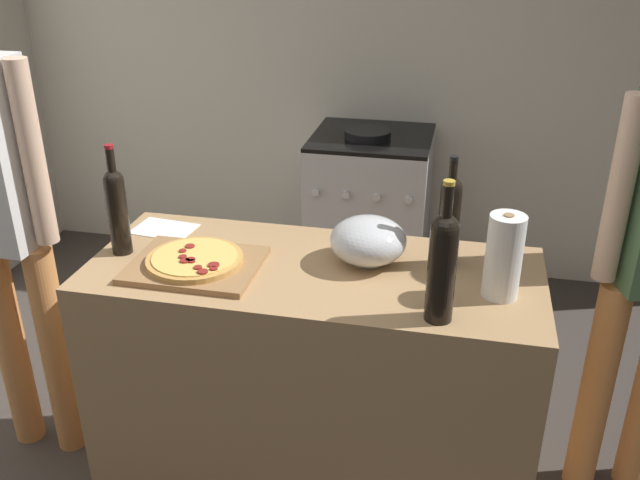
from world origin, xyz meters
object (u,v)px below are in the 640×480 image
at_px(mixing_bowl, 368,241).
at_px(wine_bottle_amber, 117,207).
at_px(paper_towel_roll, 504,257).
at_px(person_in_stripes, 3,206).
at_px(pizza, 195,259).
at_px(wine_bottle_clear, 449,218).
at_px(wine_bottle_green, 442,263).
at_px(stove, 370,215).

height_order(mixing_bowl, wine_bottle_amber, wine_bottle_amber).
xyz_separation_m(paper_towel_roll, person_in_stripes, (-1.66, 0.08, -0.02)).
height_order(pizza, person_in_stripes, person_in_stripes).
distance_m(wine_bottle_clear, person_in_stripes, 1.50).
height_order(pizza, wine_bottle_amber, wine_bottle_amber).
height_order(wine_bottle_green, wine_bottle_amber, wine_bottle_green).
height_order(mixing_bowl, person_in_stripes, person_in_stripes).
relative_size(wine_bottle_green, stove, 0.43).
xyz_separation_m(mixing_bowl, wine_bottle_green, (0.24, -0.30, 0.10)).
relative_size(wine_bottle_clear, wine_bottle_green, 0.89).
relative_size(pizza, stove, 0.32).
relative_size(wine_bottle_clear, wine_bottle_amber, 0.98).
height_order(wine_bottle_clear, stove, wine_bottle_clear).
bearing_deg(mixing_bowl, pizza, -163.36).
xyz_separation_m(wine_bottle_amber, person_in_stripes, (-0.46, 0.05, -0.06)).
distance_m(wine_bottle_green, wine_bottle_amber, 1.06).
bearing_deg(stove, pizza, -101.41).
relative_size(paper_towel_roll, person_in_stripes, 0.15).
bearing_deg(paper_towel_roll, stove, 110.99).
distance_m(pizza, wine_bottle_green, 0.79).
xyz_separation_m(pizza, wine_bottle_clear, (0.77, 0.19, 0.13)).
bearing_deg(wine_bottle_amber, stove, 68.85).
bearing_deg(wine_bottle_amber, person_in_stripes, 174.04).
xyz_separation_m(mixing_bowl, paper_towel_roll, (0.41, -0.13, 0.05)).
bearing_deg(person_in_stripes, pizza, -8.02).
distance_m(pizza, mixing_bowl, 0.55).
distance_m(paper_towel_roll, wine_bottle_amber, 1.21).
bearing_deg(paper_towel_roll, pizza, -178.33).
relative_size(pizza, wine_bottle_green, 0.75).
xyz_separation_m(pizza, wine_bottle_green, (0.76, -0.14, 0.14)).
bearing_deg(wine_bottle_amber, paper_towel_roll, -1.35).
bearing_deg(wine_bottle_green, person_in_stripes, 170.79).
height_order(mixing_bowl, stove, mixing_bowl).
height_order(mixing_bowl, wine_bottle_clear, wine_bottle_clear).
bearing_deg(pizza, stove, 78.59).
bearing_deg(person_in_stripes, wine_bottle_clear, 3.42).
bearing_deg(mixing_bowl, wine_bottle_green, -50.80).
bearing_deg(person_in_stripes, wine_bottle_amber, -5.96).
xyz_separation_m(wine_bottle_clear, stove, (-0.44, 1.41, -0.63)).
bearing_deg(wine_bottle_clear, wine_bottle_green, -90.51).
xyz_separation_m(mixing_bowl, stove, (-0.20, 1.45, -0.54)).
height_order(stove, person_in_stripes, person_in_stripes).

